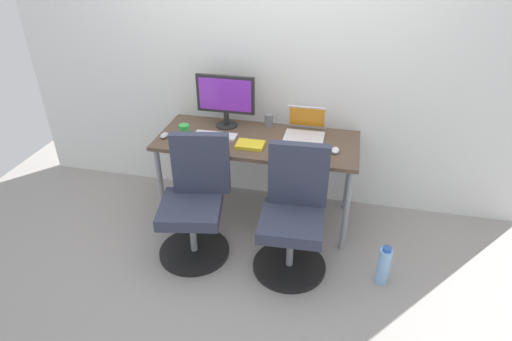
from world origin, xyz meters
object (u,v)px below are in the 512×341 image
water_bottle_on_floor (384,265)px  coffee_mug (184,130)px  office_chair_left (195,204)px  desktop_monitor (226,97)px  office_chair_right (293,216)px  open_laptop (305,129)px

water_bottle_on_floor → coffee_mug: (-1.61, 0.51, 0.64)m
office_chair_left → water_bottle_on_floor: size_ratio=3.03×
office_chair_left → water_bottle_on_floor: office_chair_left is taller
desktop_monitor → office_chair_right: bearing=-45.9°
water_bottle_on_floor → open_laptop: (-0.68, 0.73, 0.65)m
office_chair_right → office_chair_left: bearing=-179.9°
office_chair_left → water_bottle_on_floor: bearing=-2.3°
desktop_monitor → office_chair_left: bearing=-94.5°
office_chair_left → open_laptop: size_ratio=3.03×
office_chair_right → coffee_mug: (-0.95, 0.45, 0.37)m
office_chair_left → desktop_monitor: (0.05, 0.70, 0.57)m
office_chair_right → desktop_monitor: desktop_monitor is taller
desktop_monitor → open_laptop: 0.69m
office_chair_right → coffee_mug: bearing=154.7°
office_chair_right → water_bottle_on_floor: (0.66, -0.06, -0.28)m
office_chair_left → water_bottle_on_floor: (1.39, -0.06, -0.28)m
office_chair_left → water_bottle_on_floor: 1.42m
office_chair_right → coffee_mug: 1.12m
water_bottle_on_floor → desktop_monitor: (-1.34, 0.76, 0.85)m
water_bottle_on_floor → coffee_mug: bearing=162.6°
open_laptop → office_chair_left: bearing=-136.8°
office_chair_right → water_bottle_on_floor: bearing=-4.9°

